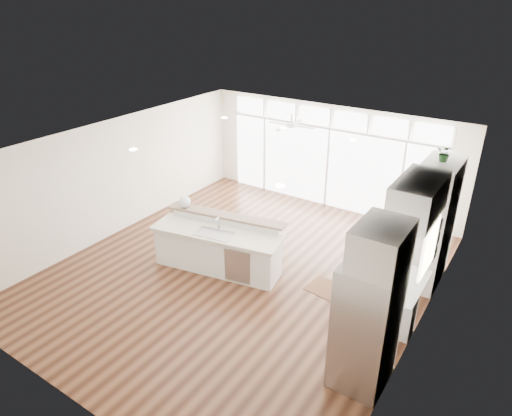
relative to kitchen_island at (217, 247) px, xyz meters
The scene contains 24 objects.
floor 0.75m from the kitchen_island, 21.15° to the left, with size 7.00×8.00×0.02m, color #3B1F12.
ceiling 2.22m from the kitchen_island, 21.15° to the left, with size 7.00×8.00×0.02m, color white.
wall_back 4.29m from the kitchen_island, 83.44° to the left, with size 7.00×0.04×2.70m, color #EEE5CE.
wall_front 3.93m from the kitchen_island, 82.80° to the right, with size 7.00×0.04×2.70m, color #EEE5CE.
wall_left 3.13m from the kitchen_island, behind, with size 0.04×8.00×2.70m, color #EEE5CE.
wall_right 4.07m from the kitchen_island, ahead, with size 0.04×8.00×2.70m, color #EEE5CE.
glass_wall 4.19m from the kitchen_island, 83.34° to the left, with size 5.80×0.06×2.08m, color white.
transom_row 4.54m from the kitchen_island, 83.34° to the left, with size 5.90×0.06×0.40m, color white.
desk_window 4.10m from the kitchen_island, ahead, with size 0.04×0.85×0.85m, color white.
ceiling_fan 3.56m from the kitchen_island, 90.36° to the left, with size 1.16×1.16×0.32m, color silver.
recessed_lights 2.23m from the kitchen_island, 38.74° to the left, with size 3.40×3.00×0.02m, color #F2E4CE.
oven_cabinet 4.22m from the kitchen_island, 28.54° to the left, with size 0.64×1.20×2.50m, color white.
desk_nook 3.65m from the kitchen_island, ahead, with size 0.72×1.30×0.76m, color white.
upper_cabinets 4.11m from the kitchen_island, ahead, with size 0.64×1.30×0.64m, color white.
refrigerator 3.80m from the kitchen_island, 17.95° to the right, with size 0.76×0.90×2.00m, color #A9AAAE.
fridge_cabinet 4.22m from the kitchen_island, 17.68° to the right, with size 0.64×0.90×0.60m, color white.
framed_photos 4.18m from the kitchen_island, 15.68° to the left, with size 0.06×0.22×0.80m, color black.
kitchen_island is the anchor object (origin of this frame).
rug 2.41m from the kitchen_island, 14.78° to the left, with size 0.84×0.61×0.01m, color #3A1F12.
office_chair 2.90m from the kitchen_island, ahead, with size 0.52×0.48×0.99m, color black.
fishbowl 1.23m from the kitchen_island, 167.77° to the left, with size 0.26×0.26×0.26m, color white.
monitor 3.59m from the kitchen_island, ahead, with size 0.08×0.47×0.39m, color black.
keyboard 3.40m from the kitchen_island, ahead, with size 0.11×0.30×0.01m, color silver.
potted_plant 4.65m from the kitchen_island, 28.54° to the left, with size 0.28×0.31×0.24m, color #265625.
Camera 1 is at (4.62, -6.45, 5.26)m, focal length 32.00 mm.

